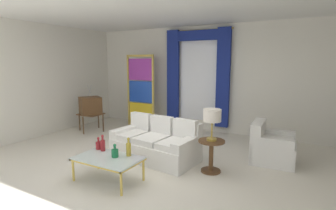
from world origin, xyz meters
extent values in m
plane|color=silver|center=(0.00, 0.00, 0.00)|extent=(16.00, 16.00, 0.00)
cube|color=white|center=(0.00, 3.06, 1.50)|extent=(8.00, 0.12, 3.00)
cube|color=white|center=(-3.66, 0.60, 1.50)|extent=(0.12, 7.00, 3.00)
cube|color=white|center=(0.00, 0.80, 3.02)|extent=(8.00, 7.60, 0.04)
cube|color=white|center=(-0.16, 2.98, 1.55)|extent=(1.10, 0.02, 2.50)
cylinder|color=gold|center=(-0.16, 2.90, 2.86)|extent=(2.00, 0.04, 0.04)
cube|color=navy|center=(-0.93, 2.88, 1.55)|extent=(0.36, 0.12, 2.70)
cube|color=navy|center=(0.61, 2.88, 1.55)|extent=(0.36, 0.12, 2.70)
cube|color=navy|center=(-0.16, 2.88, 2.72)|extent=(1.80, 0.10, 0.28)
cube|color=white|center=(0.00, 0.32, 0.19)|extent=(1.82, 1.07, 0.38)
cube|color=white|center=(0.04, 0.69, 0.39)|extent=(1.75, 0.38, 0.78)
cube|color=white|center=(0.78, 0.24, 0.28)|extent=(0.29, 0.87, 0.56)
cube|color=white|center=(-0.78, 0.40, 0.28)|extent=(0.29, 0.87, 0.56)
cube|color=white|center=(0.57, 0.21, 0.44)|extent=(0.61, 0.79, 0.12)
cube|color=white|center=(0.60, 0.53, 0.66)|extent=(0.52, 0.19, 0.40)
cube|color=white|center=(-0.01, 0.27, 0.44)|extent=(0.61, 0.79, 0.12)
cube|color=white|center=(0.03, 0.59, 0.66)|extent=(0.52, 0.19, 0.40)
cube|color=white|center=(-0.58, 0.33, 0.44)|extent=(0.61, 0.79, 0.12)
cube|color=white|center=(-0.55, 0.65, 0.66)|extent=(0.52, 0.19, 0.40)
cube|color=silver|center=(-0.14, -0.91, 0.40)|extent=(1.10, 0.67, 0.02)
cube|color=gold|center=(-0.14, -0.60, 0.38)|extent=(1.10, 0.04, 0.03)
cube|color=gold|center=(-0.14, -1.23, 0.38)|extent=(1.10, 0.04, 0.03)
cube|color=gold|center=(-0.67, -0.91, 0.38)|extent=(0.04, 0.67, 0.03)
cube|color=gold|center=(0.39, -0.91, 0.38)|extent=(0.04, 0.67, 0.03)
cylinder|color=gold|center=(-0.65, -0.62, 0.19)|extent=(0.04, 0.04, 0.38)
cylinder|color=gold|center=(0.37, -0.62, 0.19)|extent=(0.04, 0.04, 0.38)
cylinder|color=gold|center=(-0.65, -1.21, 0.19)|extent=(0.04, 0.04, 0.38)
cylinder|color=gold|center=(0.37, -1.21, 0.19)|extent=(0.04, 0.04, 0.38)
cylinder|color=maroon|center=(-0.58, -0.67, 0.48)|extent=(0.10, 0.10, 0.13)
cylinder|color=maroon|center=(-0.58, -0.67, 0.57)|extent=(0.04, 0.04, 0.05)
sphere|color=maroon|center=(-0.58, -0.67, 0.61)|extent=(0.05, 0.05, 0.05)
cylinder|color=gold|center=(0.11, -0.68, 0.52)|extent=(0.08, 0.08, 0.22)
cylinder|color=gold|center=(0.11, -0.68, 0.66)|extent=(0.04, 0.04, 0.06)
sphere|color=gold|center=(0.11, -0.68, 0.71)|extent=(0.05, 0.05, 0.05)
cylinder|color=#196B3D|center=(-0.06, -0.83, 0.47)|extent=(0.12, 0.12, 0.13)
cylinder|color=#196B3D|center=(-0.06, -0.83, 0.56)|extent=(0.04, 0.04, 0.05)
sphere|color=#196B3D|center=(-0.06, -0.83, 0.61)|extent=(0.05, 0.05, 0.05)
cylinder|color=maroon|center=(-0.45, -0.70, 0.51)|extent=(0.08, 0.08, 0.19)
cylinder|color=maroon|center=(-0.45, -0.70, 0.63)|extent=(0.04, 0.04, 0.06)
sphere|color=maroon|center=(-0.45, -0.70, 0.68)|extent=(0.05, 0.05, 0.05)
cube|color=brown|center=(-2.79, 1.32, 0.50)|extent=(0.62, 0.54, 0.03)
cylinder|color=brown|center=(-3.13, 1.20, 0.25)|extent=(0.04, 0.04, 0.50)
cylinder|color=brown|center=(-2.85, 1.68, 0.25)|extent=(0.04, 0.04, 0.50)
cylinder|color=brown|center=(-2.72, 0.95, 0.25)|extent=(0.04, 0.04, 0.50)
cylinder|color=brown|center=(-2.44, 1.44, 0.25)|extent=(0.04, 0.04, 0.50)
cube|color=brown|center=(-2.79, 1.32, 0.76)|extent=(0.70, 0.73, 0.48)
cube|color=black|center=(-2.99, 1.44, 0.78)|extent=(0.21, 0.34, 0.30)
cylinder|color=gold|center=(-3.03, 1.37, 0.59)|extent=(0.03, 0.04, 0.04)
cylinder|color=gold|center=(-2.95, 1.50, 0.59)|extent=(0.03, 0.04, 0.04)
cylinder|color=silver|center=(-2.79, 1.32, 1.18)|extent=(0.07, 0.12, 0.34)
cylinder|color=silver|center=(-2.79, 1.32, 1.18)|extent=(0.07, 0.12, 0.34)
cube|color=white|center=(2.18, 1.34, 0.20)|extent=(0.83, 0.83, 0.40)
cube|color=white|center=(2.18, 1.34, 0.45)|extent=(0.72, 0.72, 0.10)
cube|color=white|center=(1.86, 1.33, 0.40)|extent=(0.23, 0.81, 0.80)
cube|color=white|center=(2.17, 1.66, 0.29)|extent=(0.74, 0.21, 0.58)
cube|color=white|center=(2.19, 1.02, 0.29)|extent=(0.74, 0.21, 0.58)
cube|color=gold|center=(-2.23, 2.38, 1.10)|extent=(0.05, 0.05, 2.20)
cube|color=gold|center=(-1.33, 2.38, 1.10)|extent=(0.05, 0.05, 2.20)
cube|color=gold|center=(-1.78, 2.38, 2.17)|extent=(0.90, 0.05, 0.06)
cube|color=gold|center=(-1.78, 2.38, 0.05)|extent=(0.90, 0.05, 0.10)
cube|color=yellow|center=(-1.78, 2.38, 0.43)|extent=(0.82, 0.02, 0.64)
cube|color=#1E47B7|center=(-1.78, 2.38, 1.10)|extent=(0.82, 0.02, 0.64)
cube|color=purple|center=(-1.78, 2.38, 1.77)|extent=(0.82, 0.02, 0.64)
cylinder|color=beige|center=(-1.46, 2.16, 0.03)|extent=(0.16, 0.16, 0.06)
ellipsoid|color=#12607A|center=(-1.46, 2.16, 0.14)|extent=(0.18, 0.32, 0.20)
sphere|color=#12607A|center=(-1.46, 2.30, 0.25)|extent=(0.09, 0.09, 0.09)
cone|color=gold|center=(-1.46, 2.36, 0.25)|extent=(0.02, 0.04, 0.02)
cone|color=#2C7D4B|center=(-1.46, 1.98, 0.24)|extent=(0.44, 0.40, 0.50)
cylinder|color=brown|center=(1.24, 0.28, 0.58)|extent=(0.48, 0.48, 0.03)
cylinder|color=brown|center=(1.24, 0.28, 0.29)|extent=(0.08, 0.08, 0.55)
cylinder|color=brown|center=(1.24, 0.28, 0.01)|extent=(0.36, 0.36, 0.03)
cylinder|color=#B29338|center=(1.24, 0.28, 0.61)|extent=(0.18, 0.18, 0.04)
cylinder|color=#B29338|center=(1.24, 0.28, 0.81)|extent=(0.03, 0.03, 0.36)
cylinder|color=silver|center=(1.24, 0.28, 1.05)|extent=(0.32, 0.32, 0.22)
camera|label=1|loc=(2.76, -4.06, 1.99)|focal=27.94mm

